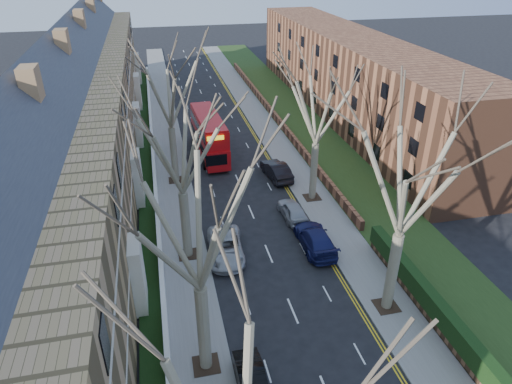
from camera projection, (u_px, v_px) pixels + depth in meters
pavement_left at (167, 138)px, 52.35m from camera, size 3.00×102.00×0.12m
pavement_right at (268, 130)px, 54.68m from camera, size 3.00×102.00×0.12m
terrace_left at (81, 121)px, 41.39m from camera, size 9.70×78.00×13.60m
flats_right at (348, 75)px, 57.97m from camera, size 13.97×54.00×10.00m
wall_hedge_right at (481, 366)px, 22.86m from camera, size 0.70×24.00×1.80m
front_wall_left at (154, 164)px, 44.92m from camera, size 0.30×78.00×1.00m
grass_verge_right at (304, 126)px, 55.52m from camera, size 6.00×102.00×0.06m
tree_left_mid at (195, 213)px, 19.62m from camera, size 10.50×10.50×14.71m
tree_left_far at (178, 136)px, 28.33m from camera, size 10.15×10.15×14.22m
tree_left_dist at (167, 81)px, 38.44m from camera, size 10.50×10.50×14.71m
tree_right_mid at (411, 168)px, 23.55m from camera, size 10.50×10.50×14.71m
tree_right_far at (319, 96)px, 35.67m from camera, size 10.15×10.15×14.22m
double_decker_bus at (209, 137)px, 47.37m from camera, size 2.98×10.20×4.25m
car_left_mid at (252, 382)px, 22.61m from camera, size 1.39×3.91×1.29m
car_left_far at (226, 247)px, 32.49m from camera, size 2.87×5.47×1.47m
car_right_near at (315, 239)px, 33.32m from camera, size 2.25×5.33×1.54m
car_right_mid at (293, 210)px, 36.99m from camera, size 1.82×4.18×1.40m
car_right_far at (276, 170)px, 43.29m from camera, size 2.22×4.99×1.59m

